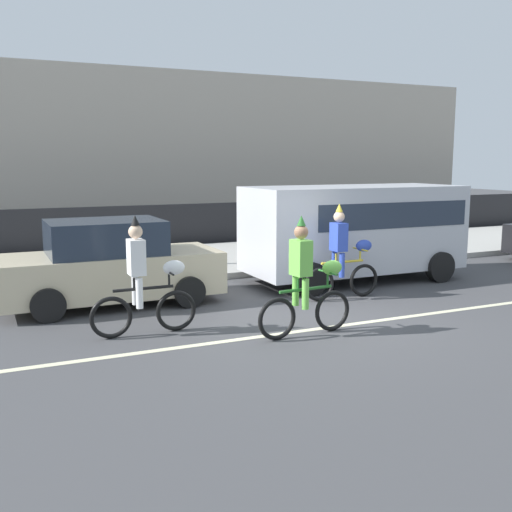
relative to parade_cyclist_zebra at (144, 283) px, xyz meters
The scene contains 11 objects.
ground_plane 3.02m from the parade_cyclist_zebra, ahead, with size 80.00×80.00×0.00m, color #424244.
road_centre_line 3.13m from the parade_cyclist_zebra, 17.39° to the right, with size 36.00×0.14×0.01m, color beige.
sidewalk_curb 6.79m from the parade_cyclist_zebra, 64.76° to the left, with size 60.00×5.00×0.15m, color #ADAAA3.
fence_line 9.45m from the parade_cyclist_zebra, 72.28° to the left, with size 40.00×0.08×1.40m, color black.
building_backdrop 18.39m from the parade_cyclist_zebra, 74.65° to the left, with size 28.00×8.00×6.22m, color #B2A899.
parade_cyclist_zebra is the anchor object (origin of this frame).
parade_cyclist_lime 2.57m from the parade_cyclist_zebra, 25.85° to the right, with size 1.72×0.50×1.92m.
parade_cyclist_cobalt 4.32m from the parade_cyclist_zebra, 10.86° to the left, with size 1.72×0.50×1.92m.
parked_van_silver 6.04m from the parade_cyclist_zebra, 22.44° to the left, with size 5.00×2.22×2.18m.
parked_car_beige 2.27m from the parade_cyclist_zebra, 92.20° to the left, with size 4.10×1.92×1.64m.
pedestrian_onlooker 9.52m from the parade_cyclist_zebra, 43.45° to the left, with size 0.32×0.20×1.62m.
Camera 1 is at (-5.16, -8.75, 2.75)m, focal length 42.00 mm.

